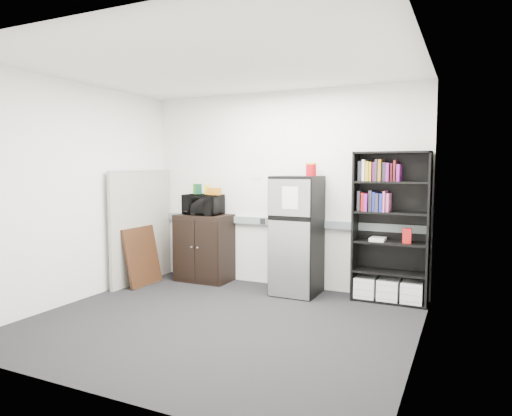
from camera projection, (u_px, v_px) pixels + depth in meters
The scene contains 18 objects.
floor at pixel (219, 322), 4.89m from camera, with size 4.00×4.00×0.00m, color black.
wall_back at pixel (281, 190), 6.35m from camera, with size 4.00×0.02×2.70m, color white.
wall_right at pixel (419, 203), 3.93m from camera, with size 0.02×3.50×2.70m, color white.
wall_left at pixel (77, 193), 5.62m from camera, with size 0.02×3.50×2.70m, color white.
ceiling at pixel (217, 65), 4.66m from camera, with size 4.00×3.50×0.02m, color white.
electrical_raceway at pixel (280, 222), 6.37m from camera, with size 3.92×0.05×0.10m, color gray.
wall_note at pixel (258, 175), 6.48m from camera, with size 0.14×0.00×0.10m, color white.
bookshelf at pixel (391, 229), 5.58m from camera, with size 0.90×0.34×1.85m.
cubicle_partition at pixel (142, 226), 6.60m from camera, with size 0.06×1.30×1.62m.
cabinet at pixel (204, 248), 6.67m from camera, with size 0.78×0.52×0.98m.
microwave at pixel (203, 205), 6.60m from camera, with size 0.53×0.36×0.29m, color black.
snack_box_a at pixel (196, 189), 6.68m from camera, with size 0.07×0.05×0.15m, color #215718.
snack_box_b at pixel (199, 189), 6.65m from camera, with size 0.07×0.05×0.15m, color #0D3C27.
snack_box_c at pixel (207, 190), 6.59m from camera, with size 0.07×0.05×0.14m, color gold.
snack_bag at pixel (214, 191), 6.49m from camera, with size 0.18×0.10×0.10m, color #B86B12.
refrigerator at pixel (297, 235), 5.95m from camera, with size 0.59×0.61×1.55m.
coffee_can at pixel (311, 169), 5.93m from camera, with size 0.14×0.14×0.19m.
framed_poster at pixel (142, 256), 6.44m from camera, with size 0.20×0.65×0.82m.
Camera 1 is at (2.39, -4.15, 1.65)m, focal length 32.00 mm.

